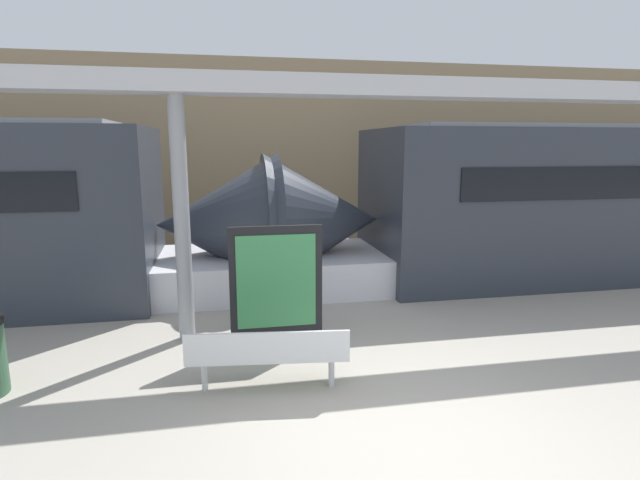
{
  "coord_description": "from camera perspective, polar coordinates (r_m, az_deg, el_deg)",
  "views": [
    {
      "loc": [
        -1.72,
        -4.11,
        2.78
      ],
      "look_at": [
        -0.33,
        2.99,
        1.4
      ],
      "focal_mm": 28.0,
      "sensor_mm": 36.0,
      "label": 1
    }
  ],
  "objects": [
    {
      "name": "canopy_beam",
      "position": [
        7.21,
        -16.29,
        16.88
      ],
      "size": [
        28.0,
        0.6,
        0.28
      ],
      "primitive_type": "cube",
      "color": "#B7B7BC",
      "rests_on": "support_column_near"
    },
    {
      "name": "station_wall",
      "position": [
        13.61,
        -3.87,
        9.58
      ],
      "size": [
        56.0,
        0.2,
        5.0
      ],
      "primitive_type": "cube",
      "color": "#9E8460",
      "rests_on": "ground_plane"
    },
    {
      "name": "poster_board",
      "position": [
        6.93,
        -5.01,
        -5.29
      ],
      "size": [
        1.28,
        0.07,
        1.71
      ],
      "color": "black",
      "rests_on": "ground_plane"
    },
    {
      "name": "support_column_near",
      "position": [
        7.24,
        -15.52,
        2.06
      ],
      "size": [
        0.22,
        0.22,
        3.46
      ],
      "primitive_type": "cylinder",
      "color": "gray",
      "rests_on": "ground_plane"
    },
    {
      "name": "train_left",
      "position": [
        13.19,
        32.19,
        3.65
      ],
      "size": [
        16.36,
        2.93,
        3.2
      ],
      "color": "#2D333D",
      "rests_on": "ground_plane"
    },
    {
      "name": "ground_plane",
      "position": [
        5.25,
        10.55,
        -21.36
      ],
      "size": [
        60.0,
        60.0,
        0.0
      ],
      "primitive_type": "plane",
      "color": "#A8A093"
    },
    {
      "name": "bench_near",
      "position": [
        5.82,
        -5.97,
        -12.7
      ],
      "size": [
        1.87,
        0.65,
        0.76
      ],
      "rotation": [
        0.0,
        0.0,
        -0.12
      ],
      "color": "silver",
      "rests_on": "ground_plane"
    }
  ]
}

